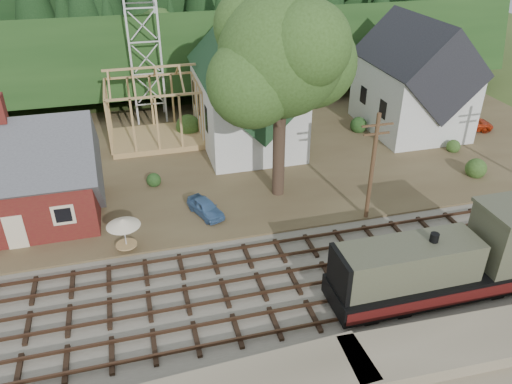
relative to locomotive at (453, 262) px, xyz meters
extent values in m
plane|color=#384C1E|center=(-8.09, 3.00, -2.24)|extent=(140.00, 140.00, 0.00)
cube|color=#726B5B|center=(-8.09, 3.00, -2.16)|extent=(64.00, 11.00, 0.16)
cube|color=brown|center=(-8.09, 21.00, -2.09)|extent=(64.00, 26.00, 0.30)
cube|color=#1E3F19|center=(-8.09, 45.00, -2.24)|extent=(70.00, 28.96, 12.74)
cube|color=black|center=(-8.09, 61.00, -2.24)|extent=(80.00, 20.00, 12.00)
cube|color=maroon|center=(-24.09, 14.00, -0.04)|extent=(10.00, 7.00, 3.80)
cube|color=#4C4C51|center=(-24.09, 14.00, 1.86)|extent=(10.80, 7.41, 7.41)
cube|color=beige|center=(-24.09, 10.48, -0.74)|extent=(1.20, 0.06, 2.40)
cube|color=silver|center=(-6.09, 23.00, 1.26)|extent=(8.00, 12.00, 6.40)
cube|color=#1C3E22|center=(-6.09, 23.00, 4.46)|extent=(8.40, 12.96, 8.40)
cube|color=silver|center=(-6.09, 17.00, 6.46)|extent=(2.40, 2.40, 4.00)
cone|color=#1C3E22|center=(-6.09, 17.00, 9.76)|extent=(5.37, 5.37, 2.60)
cube|color=silver|center=(9.91, 22.00, 1.26)|extent=(8.00, 10.00, 6.40)
cube|color=black|center=(9.91, 22.00, 4.46)|extent=(8.40, 10.80, 8.40)
cube|color=tan|center=(-14.09, 25.00, -1.69)|extent=(8.00, 6.00, 0.50)
cube|color=tan|center=(-14.09, 25.00, 4.96)|extent=(8.00, 0.18, 0.18)
cube|color=silver|center=(-15.49, 29.60, 4.06)|extent=(0.18, 0.18, 12.00)
cube|color=silver|center=(-12.69, 29.60, 4.06)|extent=(0.18, 0.18, 12.00)
cube|color=silver|center=(-15.49, 32.40, 4.06)|extent=(0.18, 0.18, 12.00)
cube|color=silver|center=(-12.69, 32.40, 4.06)|extent=(0.18, 0.18, 12.00)
cylinder|color=#38281E|center=(-6.09, 13.00, 2.06)|extent=(0.90, 0.90, 8.00)
sphere|color=#324C1C|center=(-6.09, 13.00, 8.56)|extent=(8.40, 8.40, 8.40)
sphere|color=#324C1C|center=(-3.59, 14.00, 7.56)|extent=(6.40, 6.40, 6.40)
sphere|color=#324C1C|center=(-8.29, 12.20, 7.06)|extent=(6.00, 6.00, 6.00)
cylinder|color=#4C331E|center=(-1.09, 8.20, 1.76)|extent=(0.28, 0.28, 8.00)
cube|color=#4C331E|center=(-1.09, 8.20, 4.96)|extent=(2.20, 0.12, 0.12)
cube|color=#4C331E|center=(-1.09, 8.20, 4.36)|extent=(1.80, 0.12, 0.12)
cube|color=black|center=(-0.50, 0.00, -1.90)|extent=(12.86, 2.68, 0.38)
cube|color=black|center=(-0.50, 0.00, -1.14)|extent=(12.86, 3.11, 1.18)
cube|color=#4C4B37|center=(-2.85, 0.00, 0.57)|extent=(7.72, 2.47, 2.25)
cube|color=#49110F|center=(-0.50, -1.57, -1.14)|extent=(12.86, 0.04, 0.75)
cube|color=#49110F|center=(-0.50, 1.58, -1.14)|extent=(12.86, 0.04, 0.75)
cylinder|color=black|center=(-1.57, 0.00, 1.80)|extent=(0.47, 0.47, 0.75)
imported|color=#4F77A9|center=(-11.91, 11.38, -1.36)|extent=(2.55, 3.68, 1.16)
imported|color=gray|center=(-25.68, 16.16, -1.33)|extent=(3.96, 2.40, 1.23)
imported|color=red|center=(15.53, 20.07, -1.33)|extent=(4.80, 3.34, 1.22)
cylinder|color=silver|center=(-17.46, 8.50, -0.89)|extent=(0.10, 0.10, 2.10)
cylinder|color=tan|center=(-17.46, 8.50, -1.51)|extent=(1.34, 1.34, 0.08)
cone|color=beige|center=(-17.46, 8.50, 0.15)|extent=(2.10, 2.10, 0.48)
camera|label=1|loc=(-16.12, -18.30, 17.07)|focal=35.00mm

